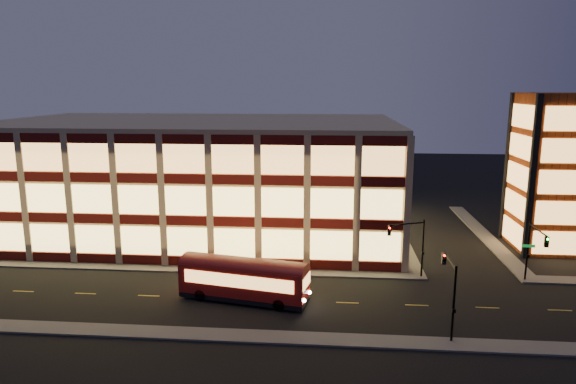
{
  "coord_description": "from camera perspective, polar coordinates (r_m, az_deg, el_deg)",
  "views": [
    {
      "loc": [
        14.4,
        -48.56,
        18.66
      ],
      "look_at": [
        9.53,
        8.0,
        7.0
      ],
      "focal_mm": 32.0,
      "sensor_mm": 36.0,
      "label": 1
    }
  ],
  "objects": [
    {
      "name": "traffic_signal_right",
      "position": [
        53.62,
        25.69,
        -5.33
      ],
      "size": [
        1.2,
        4.37,
        6.0
      ],
      "color": "black",
      "rests_on": "ground"
    },
    {
      "name": "sidewalk_office_south",
      "position": [
        55.72,
        -13.73,
        -8.22
      ],
      "size": [
        54.0,
        2.0,
        0.15
      ],
      "primitive_type": "cube",
      "color": "#514F4C",
      "rests_on": "ground"
    },
    {
      "name": "sidewalk_near",
      "position": [
        42.63,
        -15.9,
        -14.71
      ],
      "size": [
        100.0,
        2.0,
        0.15
      ],
      "primitive_type": "cube",
      "color": "#514F4C",
      "rests_on": "ground"
    },
    {
      "name": "stair_tower",
      "position": [
        66.4,
        27.51,
        1.91
      ],
      "size": [
        8.6,
        8.6,
        18.0
      ],
      "color": "#8C3814",
      "rests_on": "ground"
    },
    {
      "name": "trolley_bus",
      "position": [
        46.17,
        -4.93,
        -9.39
      ],
      "size": [
        11.78,
        5.14,
        3.88
      ],
      "rotation": [
        0.0,
        0.0,
        -0.21
      ],
      "color": "maroon",
      "rests_on": "ground"
    },
    {
      "name": "sidewalk_tower_west",
      "position": [
        70.91,
        20.84,
        -4.37
      ],
      "size": [
        2.0,
        30.0,
        0.15
      ],
      "primitive_type": "cube",
      "color": "#514F4C",
      "rests_on": "ground"
    },
    {
      "name": "traffic_signal_near",
      "position": [
        41.26,
        17.57,
        -9.58
      ],
      "size": [
        0.32,
        4.45,
        6.0
      ],
      "color": "black",
      "rests_on": "ground"
    },
    {
      "name": "office_building",
      "position": [
        68.68,
        -9.76,
        1.87
      ],
      "size": [
        50.45,
        30.45,
        14.5
      ],
      "color": "tan",
      "rests_on": "ground"
    },
    {
      "name": "ground",
      "position": [
        53.98,
        -11.0,
        -8.84
      ],
      "size": [
        200.0,
        200.0,
        0.0
      ],
      "primitive_type": "plane",
      "color": "black",
      "rests_on": "ground"
    },
    {
      "name": "sidewalk_office_east",
      "position": [
        68.69,
        11.96,
        -4.35
      ],
      "size": [
        2.0,
        30.0,
        0.15
      ],
      "primitive_type": "cube",
      "color": "#514F4C",
      "rests_on": "ground"
    },
    {
      "name": "traffic_signal_far",
      "position": [
        51.52,
        13.49,
        -5.13
      ],
      "size": [
        3.79,
        1.87,
        6.0
      ],
      "color": "black",
      "rests_on": "ground"
    }
  ]
}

